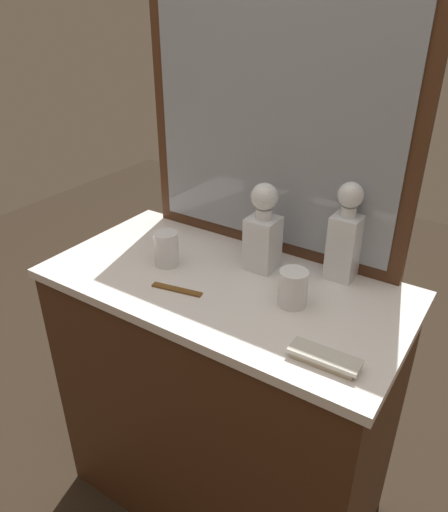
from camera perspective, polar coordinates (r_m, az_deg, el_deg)
ground_plane at (r=2.04m, az=-0.00°, el=-25.79°), size 6.00×6.00×0.00m
dresser at (r=1.69m, az=-0.00°, el=-16.50°), size 1.05×0.54×0.93m
dresser_mirror at (r=1.45m, az=5.72°, el=14.59°), size 0.86×0.03×0.76m
crystal_decanter_front at (r=1.42m, az=4.59°, el=2.44°), size 0.09×0.09×0.27m
crystal_decanter_rear at (r=1.40m, az=13.98°, el=1.76°), size 0.08×0.08×0.29m
crystal_tumbler_rear at (r=1.29m, az=8.12°, el=-3.84°), size 0.08×0.08×0.10m
crystal_tumbler_right at (r=1.47m, az=-6.77°, el=0.71°), size 0.07×0.07×0.11m
silver_brush_right at (r=1.12m, az=11.71°, el=-11.69°), size 0.16×0.06×0.02m
tortoiseshell_comb at (r=1.36m, az=-5.57°, el=-3.94°), size 0.15×0.05×0.01m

